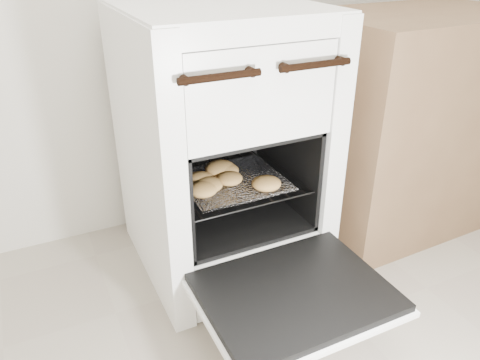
% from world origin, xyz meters
% --- Properties ---
extents(stove, '(0.59, 0.65, 0.90)m').
position_xyz_m(stove, '(0.11, 1.17, 0.44)').
color(stove, white).
rests_on(stove, ground).
extents(oven_door, '(0.53, 0.41, 0.04)m').
position_xyz_m(oven_door, '(0.11, 0.68, 0.20)').
color(oven_door, black).
rests_on(oven_door, stove).
extents(oven_rack, '(0.43, 0.41, 0.01)m').
position_xyz_m(oven_rack, '(0.11, 1.11, 0.36)').
color(oven_rack, black).
rests_on(oven_rack, stove).
extents(foil_sheet, '(0.33, 0.29, 0.01)m').
position_xyz_m(foil_sheet, '(0.11, 1.09, 0.36)').
color(foil_sheet, silver).
rests_on(foil_sheet, oven_rack).
extents(baked_rolls, '(0.31, 0.28, 0.05)m').
position_xyz_m(baked_rolls, '(0.07, 1.08, 0.39)').
color(baked_rolls, tan).
rests_on(baked_rolls, foil_sheet).
extents(counter, '(0.86, 0.59, 0.85)m').
position_xyz_m(counter, '(0.92, 1.15, 0.42)').
color(counter, brown).
rests_on(counter, ground).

